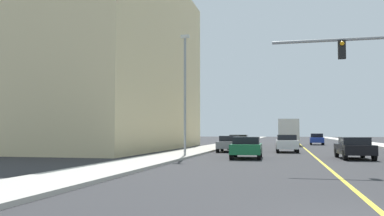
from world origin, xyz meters
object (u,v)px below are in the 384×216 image
Objects in this scene: car_blue at (317,139)px; delivery_truck at (289,132)px; street_lamp at (185,88)px; car_black at (354,148)px; car_green at (247,147)px; car_gray at (229,143)px; car_yellow at (239,141)px; car_white at (287,143)px.

car_blue is 5.87m from delivery_truck.
street_lamp is 11.41m from car_black.
car_green is at bearing -95.45° from delivery_truck.
street_lamp is 1.14× the size of delivery_truck.
car_blue is 22.80m from car_gray.
car_black is at bearing 7.00° from car_green.
delivery_truck is at bearing 74.45° from street_lamp.
car_yellow is at bearing -116.43° from car_blue.
car_yellow is (-8.53, -15.56, -0.02)m from car_blue.
car_gray is at bearing 103.14° from car_green.
car_green is at bearing -108.03° from car_white.
car_green is 6.69m from car_black.
delivery_truck is (6.94, 24.94, -2.90)m from street_lamp.
street_lamp reaches higher than car_white.
street_lamp reaches higher than car_gray.
car_blue is at bearing 53.13° from delivery_truck.
car_gray is (-0.18, -5.51, -0.04)m from car_yellow.
car_white reaches higher than car_gray.
delivery_truck reaches higher than car_yellow.
car_blue is 17.74m from car_yellow.
car_green is at bearing -173.28° from car_black.
car_white is 0.96× the size of car_blue.
car_green is 0.94× the size of car_black.
street_lamp reaches higher than car_black.
car_white is 8.76m from car_black.
car_blue reaches higher than car_gray.
car_yellow reaches higher than car_black.
car_blue reaches higher than car_white.
car_blue is at bearing -114.60° from car_gray.
delivery_truck is (-3.73, 23.93, 0.99)m from car_black.
delivery_truck is (0.35, 16.18, 0.95)m from car_white.
street_lamp is 14.61m from car_yellow.
street_lamp is 26.05m from delivery_truck.
car_black is (6.62, 1.02, -0.02)m from car_green.
car_blue is (10.51, 29.51, -3.84)m from street_lamp.
delivery_truck reaches higher than car_white.
car_gray is (-2.26, 8.46, -0.02)m from car_green.
car_green is (4.06, -0.02, -3.87)m from street_lamp.
car_blue is 28.50m from car_black.
car_black is at bearing -64.16° from car_white.
car_yellow is 5.52m from car_gray.
delivery_truck is at bearing -109.44° from car_gray.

